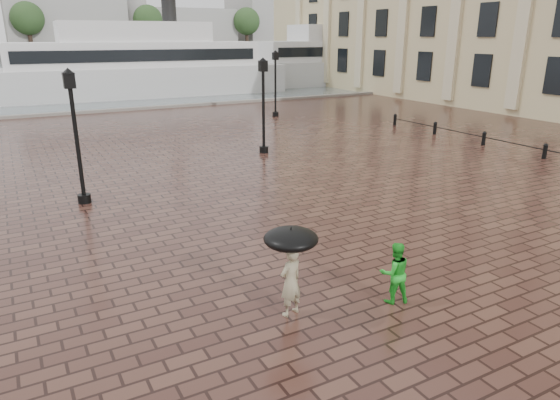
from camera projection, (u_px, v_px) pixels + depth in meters
name	position (u px, v px, depth m)	size (l,w,h in m)	color
ground	(419.00, 283.00, 11.72)	(300.00, 300.00, 0.00)	#361E18
harbour_water	(50.00, 68.00, 88.38)	(240.00, 240.00, 0.00)	#4C595D
quay_edge	(124.00, 111.00, 38.38)	(80.00, 0.60, 0.30)	slate
far_shore	(28.00, 51.00, 144.74)	(300.00, 60.00, 2.00)	#4C4C47
distant_skyline	(196.00, 22.00, 155.62)	(102.50, 22.00, 33.00)	#9A9692
far_trees	(27.00, 19.00, 123.76)	(188.00, 8.00, 13.50)	#2D2119
bollard_row	(545.00, 150.00, 23.37)	(0.22, 21.22, 0.73)	black
street_lamps	(151.00, 103.00, 24.89)	(21.44, 14.44, 4.40)	black
adult_pedestrian	(291.00, 282.00, 10.18)	(0.55, 0.36, 1.50)	tan
child_pedestrian	(395.00, 273.00, 10.70)	(0.67, 0.52, 1.38)	green
ferry_near	(138.00, 66.00, 47.11)	(28.18, 7.63, 9.17)	silver
ferry_far	(346.00, 59.00, 60.03)	(27.93, 7.50, 9.10)	silver
umbrella	(291.00, 239.00, 9.88)	(1.10, 1.10, 1.09)	black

